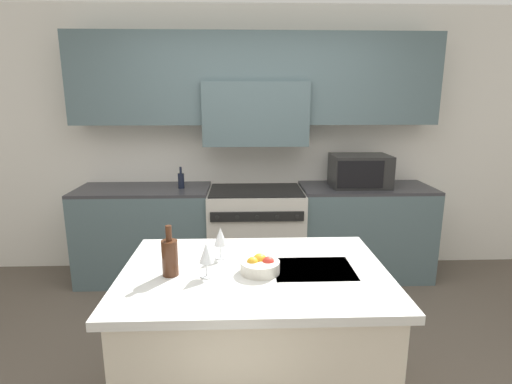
{
  "coord_description": "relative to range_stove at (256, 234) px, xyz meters",
  "views": [
    {
      "loc": [
        -0.14,
        -2.21,
        1.8
      ],
      "look_at": [
        -0.04,
        0.56,
        1.15
      ],
      "focal_mm": 28.0,
      "sensor_mm": 36.0,
      "label": 1
    }
  ],
  "objects": [
    {
      "name": "fruit_bowl",
      "position": [
        -0.04,
        -1.86,
        0.47
      ],
      "size": [
        0.21,
        0.21,
        0.09
      ],
      "color": "silver",
      "rests_on": "kitchen_island"
    },
    {
      "name": "wine_glass_near",
      "position": [
        -0.32,
        -1.91,
        0.56
      ],
      "size": [
        0.07,
        0.07,
        0.18
      ],
      "color": "white",
      "rests_on": "kitchen_island"
    },
    {
      "name": "wine_bottle",
      "position": [
        -0.51,
        -1.88,
        0.54
      ],
      "size": [
        0.08,
        0.08,
        0.27
      ],
      "color": "#422314",
      "rests_on": "kitchen_island"
    },
    {
      "name": "oil_bottle_on_counter",
      "position": [
        -0.73,
        0.01,
        0.56
      ],
      "size": [
        0.06,
        0.06,
        0.21
      ],
      "color": "black",
      "rests_on": "back_counter"
    },
    {
      "name": "wine_glass_far",
      "position": [
        -0.26,
        -1.67,
        0.56
      ],
      "size": [
        0.07,
        0.07,
        0.18
      ],
      "color": "white",
      "rests_on": "kitchen_island"
    },
    {
      "name": "microwave",
      "position": [
        1.03,
        0.02,
        0.64
      ],
      "size": [
        0.56,
        0.4,
        0.32
      ],
      "color": "black",
      "rests_on": "back_counter"
    },
    {
      "name": "back_cabinetry",
      "position": [
        -0.0,
        0.27,
        1.14
      ],
      "size": [
        10.0,
        0.46,
        2.7
      ],
      "color": "silver",
      "rests_on": "ground_plane"
    },
    {
      "name": "back_counter",
      "position": [
        0.0,
        0.02,
        0.01
      ],
      "size": [
        3.52,
        0.62,
        0.94
      ],
      "color": "#4C6066",
      "rests_on": "ground_plane"
    },
    {
      "name": "kitchen_island",
      "position": [
        -0.07,
        -1.83,
        -0.01
      ],
      "size": [
        1.43,
        1.0,
        0.9
      ],
      "color": "beige",
      "rests_on": "ground_plane"
    },
    {
      "name": "range_stove",
      "position": [
        0.0,
        0.0,
        0.0
      ],
      "size": [
        0.93,
        0.7,
        0.92
      ],
      "color": "beige",
      "rests_on": "ground_plane"
    }
  ]
}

